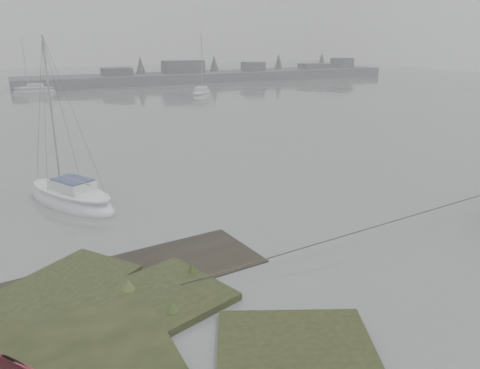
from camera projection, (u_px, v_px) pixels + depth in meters
The scene contains 5 objects.
ground at pixel (77, 127), 36.50m from camera, with size 160.00×160.00×0.00m, color slate.
far_shoreline at pixel (222, 75), 74.84m from camera, with size 60.00×8.00×4.15m.
sailboat_white at pixel (71, 199), 19.72m from camera, with size 3.92×5.45×7.40m.
sailboat_far_b at pixel (202, 95), 54.12m from camera, with size 4.56×5.78×7.97m.
sailboat_far_c at pixel (34, 91), 58.88m from camera, with size 5.41×3.05×7.25m.
Camera 1 is at (-4.63, -8.05, 6.79)m, focal length 35.00 mm.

